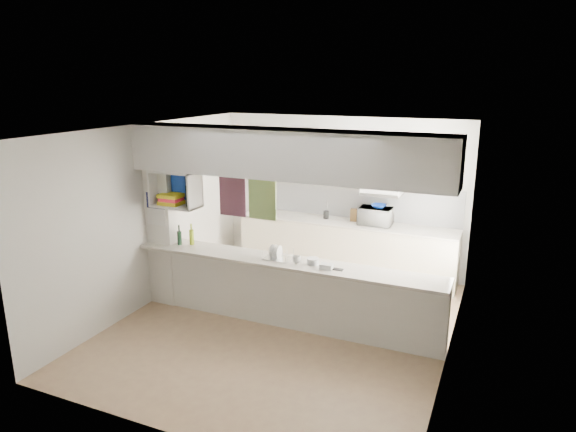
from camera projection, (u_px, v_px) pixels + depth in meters
The scene contains 16 objects.
floor at pixel (283, 325), 6.86m from camera, with size 4.80×4.80×0.00m, color #997458.
ceiling at pixel (283, 129), 6.19m from camera, with size 4.80×4.80×0.00m, color white.
wall_back at pixel (341, 194), 8.65m from camera, with size 4.20×4.20×0.00m, color silver.
wall_left at pixel (149, 215), 7.33m from camera, with size 4.80×4.80×0.00m, color silver.
wall_right at pixel (455, 254), 5.71m from camera, with size 4.80×4.80×0.00m, color silver.
servery_partition at pixel (271, 203), 6.50m from camera, with size 4.20×0.50×2.60m.
cubby_shelf at pixel (176, 191), 6.97m from camera, with size 0.65×0.35×0.50m.
kitchen_run at pixel (345, 226), 8.48m from camera, with size 3.60×0.63×2.24m.
microwave at pixel (376, 216), 8.20m from camera, with size 0.51×0.35×0.28m, color white.
bowl at pixel (379, 206), 8.12m from camera, with size 0.24×0.24×0.06m, color navy.
dish_rack at pixel (278, 253), 6.65m from camera, with size 0.36×0.27×0.19m.
cup at pixel (296, 259), 6.47m from camera, with size 0.12×0.12×0.09m, color white.
wine_bottles at pixel (186, 237), 7.21m from camera, with size 0.21×0.14×0.30m.
plastic_tubs at pixel (319, 263), 6.41m from camera, with size 0.50×0.23×0.08m.
utensil_jar at pixel (326, 215), 8.58m from camera, with size 0.09×0.09×0.13m, color black.
knife_block at pixel (353, 215), 8.41m from camera, with size 0.10×0.08×0.21m, color #533A1C.
Camera 1 is at (2.55, -5.70, 3.18)m, focal length 32.00 mm.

